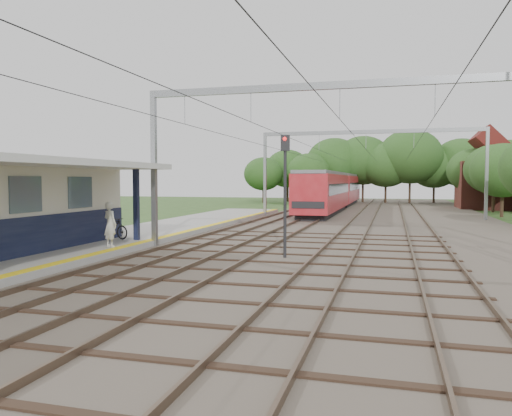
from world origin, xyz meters
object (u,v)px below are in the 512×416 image
(bicycle, at_px, (114,228))
(train, at_px, (335,190))
(signal_post, at_px, (285,179))
(person, at_px, (110,224))

(bicycle, xyz_separation_m, train, (6.58, 32.19, 1.20))
(train, bearing_deg, signal_post, -86.88)
(person, relative_size, bicycle, 1.09)
(bicycle, bearing_deg, train, 2.52)
(signal_post, bearing_deg, bicycle, 148.72)
(train, bearing_deg, bicycle, -101.55)
(bicycle, relative_size, signal_post, 0.36)
(person, xyz_separation_m, bicycle, (-1.35, 2.47, -0.41))
(train, relative_size, signal_post, 7.34)
(person, relative_size, signal_post, 0.39)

